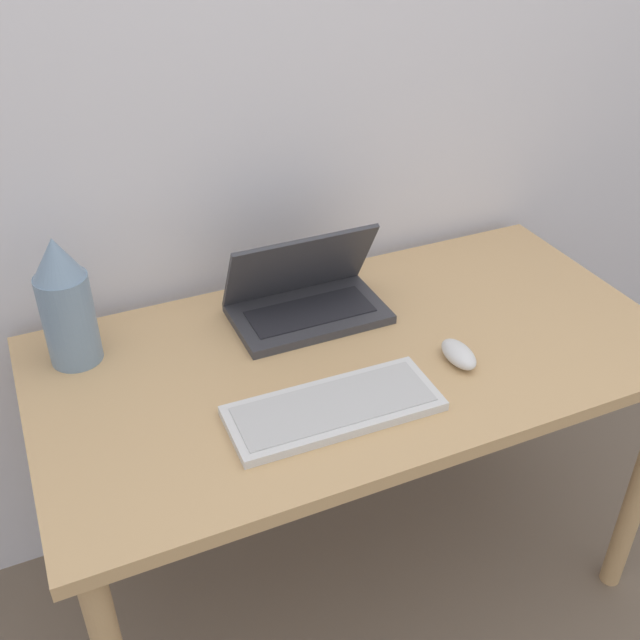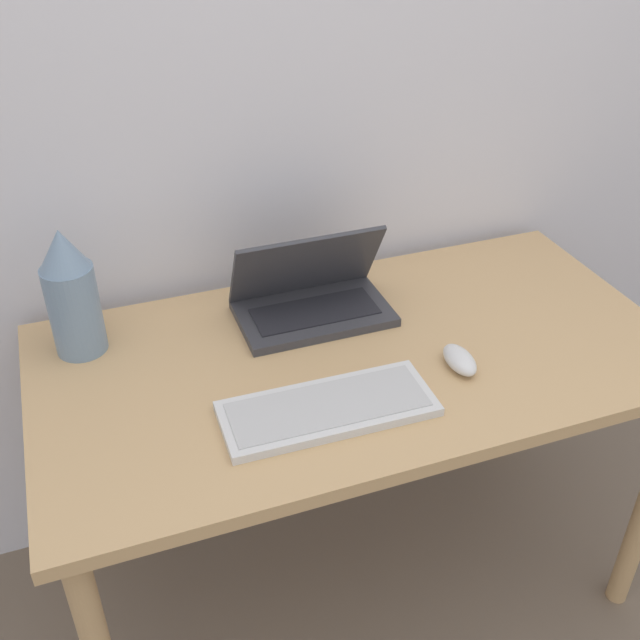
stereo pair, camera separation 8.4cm
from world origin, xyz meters
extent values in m
cube|color=silver|center=(0.00, 0.76, 1.25)|extent=(6.00, 0.05, 2.50)
cube|color=tan|center=(0.00, 0.35, 0.71)|extent=(1.33, 0.69, 0.03)
cylinder|color=tan|center=(-0.61, 0.64, 0.35)|extent=(0.05, 0.05, 0.70)
cylinder|color=tan|center=(0.61, 0.64, 0.35)|extent=(0.05, 0.05, 0.70)
cube|color=#333338|center=(-0.05, 0.50, 0.74)|extent=(0.33, 0.20, 0.02)
cube|color=black|center=(-0.05, 0.49, 0.75)|extent=(0.27, 0.11, 0.00)
cube|color=#333338|center=(-0.05, 0.55, 0.83)|extent=(0.33, 0.11, 0.18)
cube|color=black|center=(-0.05, 0.56, 0.84)|extent=(0.29, 0.09, 0.15)
cube|color=silver|center=(-0.13, 0.19, 0.74)|extent=(0.41, 0.17, 0.02)
cube|color=#B2B2B2|center=(-0.13, 0.19, 0.75)|extent=(0.37, 0.13, 0.00)
ellipsoid|color=silver|center=(0.17, 0.23, 0.75)|extent=(0.05, 0.10, 0.04)
cylinder|color=slate|center=(-0.54, 0.55, 0.82)|extent=(0.10, 0.10, 0.19)
cone|color=slate|center=(-0.54, 0.55, 0.96)|extent=(0.10, 0.10, 0.08)
camera|label=1|loc=(-0.59, -0.78, 1.65)|focal=42.00mm
camera|label=2|loc=(-0.51, -0.81, 1.65)|focal=42.00mm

